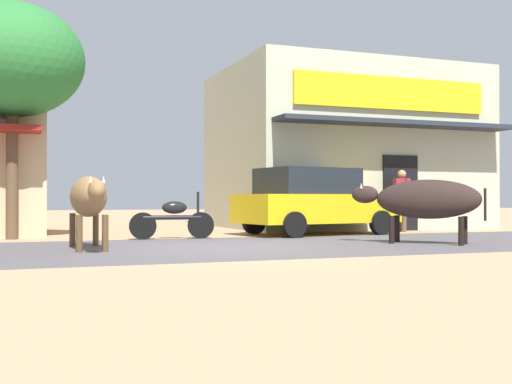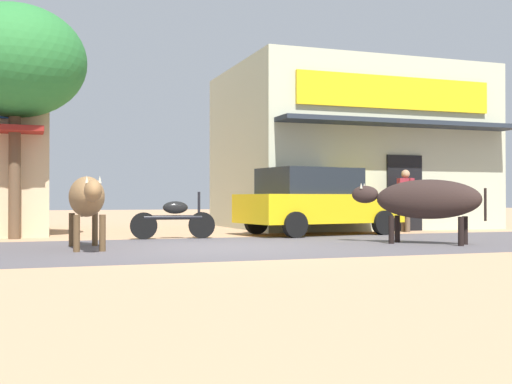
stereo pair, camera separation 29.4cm
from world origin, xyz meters
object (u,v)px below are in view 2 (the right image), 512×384
object	(u,v)px
roadside_tree	(15,62)
parked_motorcycle	(174,218)
parked_hatchback_car	(316,201)
cow_far_dark	(424,200)
pedestrian_by_shop	(406,195)
cow_near_brown	(87,197)

from	to	relation	value
roadside_tree	parked_motorcycle	world-z (taller)	roadside_tree
parked_hatchback_car	parked_motorcycle	size ratio (longest dim) A/B	2.22
parked_hatchback_car	parked_motorcycle	distance (m)	3.74
parked_hatchback_car	cow_far_dark	bearing A→B (deg)	-80.76
roadside_tree	pedestrian_by_shop	bearing A→B (deg)	-1.45
cow_near_brown	cow_far_dark	world-z (taller)	cow_near_brown
parked_motorcycle	pedestrian_by_shop	world-z (taller)	pedestrian_by_shop
parked_hatchback_car	roadside_tree	bearing A→B (deg)	174.83
parked_motorcycle	cow_far_dark	xyz separation A→B (m)	(4.29, -3.25, 0.41)
parked_motorcycle	pedestrian_by_shop	distance (m)	6.57
cow_near_brown	pedestrian_by_shop	distance (m)	9.17
roadside_tree	pedestrian_by_shop	xyz separation A→B (m)	(9.84, -0.25, -2.95)
parked_motorcycle	cow_near_brown	size ratio (longest dim) A/B	0.69
roadside_tree	pedestrian_by_shop	world-z (taller)	roadside_tree
parked_motorcycle	cow_near_brown	xyz separation A→B (m)	(-2.09, -2.35, 0.45)
cow_near_brown	roadside_tree	bearing A→B (deg)	109.84
roadside_tree	parked_hatchback_car	xyz separation A→B (m)	(7.03, -0.64, -3.09)
cow_near_brown	pedestrian_by_shop	bearing A→B (deg)	20.73
parked_hatchback_car	cow_near_brown	distance (m)	6.44
roadside_tree	parked_motorcycle	bearing A→B (deg)	-18.93
parked_hatchback_car	parked_motorcycle	xyz separation A→B (m)	(-3.68, -0.51, -0.38)
parked_hatchback_car	parked_motorcycle	world-z (taller)	parked_hatchback_car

